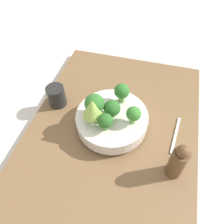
{
  "coord_description": "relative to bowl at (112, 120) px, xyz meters",
  "views": [
    {
      "loc": [
        -0.46,
        -0.12,
        0.74
      ],
      "look_at": [
        0.01,
        0.01,
        0.13
      ],
      "focal_mm": 35.0,
      "sensor_mm": 36.0,
      "label": 1
    }
  ],
  "objects": [
    {
      "name": "fork",
      "position": [
        0.02,
        -0.24,
        -0.04
      ],
      "size": [
        0.17,
        0.03,
        0.01
      ],
      "color": "silver",
      "rests_on": "table"
    },
    {
      "name": "pepper_mill",
      "position": [
        -0.13,
        -0.24,
        0.04
      ],
      "size": [
        0.05,
        0.05,
        0.16
      ],
      "color": "brown",
      "rests_on": "table"
    },
    {
      "name": "broccoli_floret_center",
      "position": [
        0.0,
        0.0,
        0.07
      ],
      "size": [
        0.06,
        0.06,
        0.07
      ],
      "color": "#7AB256",
      "rests_on": "bowl"
    },
    {
      "name": "bowl",
      "position": [
        0.0,
        0.0,
        0.0
      ],
      "size": [
        0.27,
        0.27,
        0.07
      ],
      "color": "silver",
      "rests_on": "table"
    },
    {
      "name": "cup",
      "position": [
        0.06,
        0.25,
        0.01
      ],
      "size": [
        0.07,
        0.07,
        0.09
      ],
      "color": "black",
      "rests_on": "table"
    },
    {
      "name": "broccoli_floret_back",
      "position": [
        -0.01,
        0.06,
        0.09
      ],
      "size": [
        0.07,
        0.07,
        0.1
      ],
      "color": "#7AB256",
      "rests_on": "bowl"
    },
    {
      "name": "broccoli_floret_left",
      "position": [
        -0.06,
        0.01,
        0.07
      ],
      "size": [
        0.05,
        0.05,
        0.07
      ],
      "color": "#6BA34C",
      "rests_on": "bowl"
    },
    {
      "name": "table",
      "position": [
        -0.01,
        -0.01,
        -0.06
      ],
      "size": [
        0.88,
        0.64,
        0.04
      ],
      "color": "brown",
      "rests_on": "ground_plane"
    },
    {
      "name": "ground_plane",
      "position": [
        -0.01,
        -0.01,
        -0.08
      ],
      "size": [
        6.0,
        6.0,
        0.0
      ],
      "primitive_type": "plane",
      "color": "silver"
    },
    {
      "name": "broccoli_floret_front",
      "position": [
        -0.01,
        -0.08,
        0.08
      ],
      "size": [
        0.05,
        0.05,
        0.08
      ],
      "color": "#7AB256",
      "rests_on": "bowl"
    },
    {
      "name": "broccoli_floret_right",
      "position": [
        0.08,
        -0.02,
        0.08
      ],
      "size": [
        0.06,
        0.06,
        0.08
      ],
      "color": "#609347",
      "rests_on": "bowl"
    },
    {
      "name": "romanesco_piece_far",
      "position": [
        -0.04,
        0.06,
        0.1
      ],
      "size": [
        0.07,
        0.07,
        0.11
      ],
      "color": "#7AB256",
      "rests_on": "bowl"
    }
  ]
}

